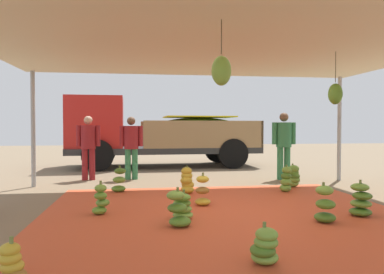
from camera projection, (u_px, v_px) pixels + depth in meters
ground_plane at (197, 185)px, 8.86m from camera, size 40.00×40.00×0.00m
tarp_orange at (226, 215)px, 5.89m from camera, size 5.83×5.39×0.01m
tent_canopy at (228, 45)px, 5.73m from camera, size 8.00×7.00×2.75m
banana_bunch_0 at (182, 207)px, 5.60m from camera, size 0.39×0.40×0.44m
banana_bunch_1 at (178, 210)px, 5.20m from camera, size 0.43×0.43×0.55m
banana_bunch_2 at (265, 247)px, 3.73m from camera, size 0.37×0.37×0.43m
banana_bunch_3 at (286, 180)px, 7.94m from camera, size 0.34×0.35×0.58m
banana_bunch_4 at (187, 181)px, 7.73m from camera, size 0.39×0.41×0.58m
banana_bunch_5 at (101, 200)px, 5.89m from camera, size 0.31×0.30×0.53m
banana_bunch_6 at (361, 201)px, 5.79m from camera, size 0.43×0.45×0.56m
banana_bunch_7 at (325, 206)px, 5.39m from camera, size 0.42×0.42×0.59m
banana_bunch_8 at (203, 192)px, 6.58m from camera, size 0.37×0.39×0.58m
banana_bunch_9 at (119, 181)px, 7.93m from camera, size 0.40×0.41×0.57m
banana_bunch_10 at (12, 264)px, 3.32m from camera, size 0.32×0.31×0.41m
banana_bunch_11 at (293, 177)px, 8.55m from camera, size 0.39×0.41×0.54m
cargo_truck_main at (156, 133)px, 13.02m from camera, size 6.56×2.57×2.40m
worker_0 at (284, 141)px, 9.80m from camera, size 0.65×0.40×1.77m
worker_1 at (131, 143)px, 9.84m from camera, size 0.61×0.37×1.67m
worker_2 at (88, 143)px, 9.72m from camera, size 0.62×0.38×1.68m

